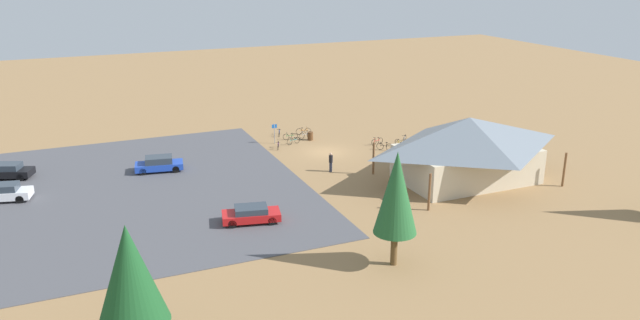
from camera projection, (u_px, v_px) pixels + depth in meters
name	position (u px, v px, depth m)	size (l,w,h in m)	color
ground	(326.00, 152.00, 62.25)	(160.00, 160.00, 0.00)	#937047
parking_lot_asphalt	(54.00, 202.00, 49.28)	(40.65, 32.14, 0.05)	#4C4C51
bike_pavilion	(468.00, 145.00, 53.29)	(13.98, 9.61, 5.73)	beige
trash_bin	(310.00, 136.00, 66.27)	(0.60, 0.60, 0.90)	brown
lot_sign	(274.00, 131.00, 64.72)	(0.56, 0.08, 2.20)	#99999E
pine_east	(130.00, 275.00, 28.27)	(3.39, 3.39, 7.24)	brown
pine_midwest	(396.00, 193.00, 37.70)	(2.76, 2.76, 7.60)	brown
bicycle_teal_yard_left	(293.00, 141.00, 64.82)	(1.64, 0.60, 0.80)	black
bicycle_purple_yard_front	(425.00, 137.00, 66.13)	(1.28, 1.12, 0.84)	black
bicycle_white_mid_cluster	(405.00, 139.00, 65.30)	(1.23, 1.43, 0.91)	black
bicycle_blue_lone_east	(279.00, 133.00, 67.94)	(0.73, 1.63, 0.83)	black
bicycle_black_lone_west	(385.00, 147.00, 62.70)	(1.31, 1.23, 0.87)	black
bicycle_orange_near_porch	(304.00, 131.00, 68.43)	(1.68, 0.53, 0.84)	black
bicycle_yellow_yard_center	(399.00, 143.00, 63.90)	(0.48, 1.69, 0.83)	black
bicycle_silver_near_sign	(306.00, 135.00, 66.87)	(1.79, 0.60, 0.93)	black
bicycle_red_trailside	(377.00, 141.00, 64.62)	(1.59, 0.57, 0.85)	black
bicycle_green_edge_south	(290.00, 136.00, 66.44)	(1.63, 0.48, 0.79)	black
bicycle_teal_by_bin	(414.00, 147.00, 62.77)	(1.38, 1.11, 0.82)	black
bicycle_purple_back_row	(278.00, 145.00, 63.31)	(0.70, 1.53, 0.76)	black
car_red_near_entry	(251.00, 214.00, 45.24)	(4.57, 2.73, 1.24)	red
car_black_second_row	(6.00, 171.00, 54.41)	(4.77, 3.26, 1.36)	black
car_blue_mid_lot	(159.00, 164.00, 56.27)	(4.54, 2.56, 1.39)	#1E42B2
car_white_inner_stall	(2.00, 193.00, 49.26)	(4.62, 2.70, 1.41)	white
visitor_near_lot	(497.00, 146.00, 61.38)	(0.39, 0.36, 1.65)	#2D3347
visitor_crossing_yard	(331.00, 162.00, 56.21)	(0.37, 0.40, 1.81)	#2D3347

